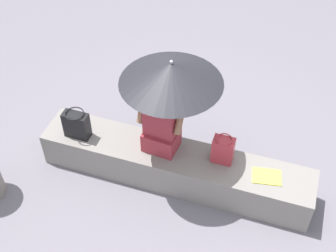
{
  "coord_description": "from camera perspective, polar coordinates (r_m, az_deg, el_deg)",
  "views": [
    {
      "loc": [
        0.93,
        -2.98,
        3.87
      ],
      "look_at": [
        -0.08,
        0.02,
        0.75
      ],
      "focal_mm": 48.44,
      "sensor_mm": 36.0,
      "label": 1
    }
  ],
  "objects": [
    {
      "name": "person_seated",
      "position": [
        4.45,
        -0.89,
        0.76
      ],
      "size": [
        0.48,
        0.31,
        0.9
      ],
      "color": "#992D38",
      "rests_on": "stone_bench"
    },
    {
      "name": "magazine",
      "position": [
        4.56,
        12.32,
        -6.22
      ],
      "size": [
        0.31,
        0.25,
        0.01
      ],
      "primitive_type": "cube",
      "rotation": [
        0.0,
        0.0,
        0.18
      ],
      "color": "#EAE04C",
      "rests_on": "stone_bench"
    },
    {
      "name": "parasol",
      "position": [
        4.09,
        0.41,
        6.69
      ],
      "size": [
        0.97,
        0.97,
        1.1
      ],
      "color": "#B7B7BC",
      "rests_on": "stone_bench"
    },
    {
      "name": "handbag_black",
      "position": [
        4.53,
        6.94,
        -2.99
      ],
      "size": [
        0.21,
        0.16,
        0.31
      ],
      "color": "#B2333D",
      "rests_on": "stone_bench"
    },
    {
      "name": "tote_bag_canvas",
      "position": [
        4.83,
        -11.44,
        0.19
      ],
      "size": [
        0.27,
        0.2,
        0.32
      ],
      "color": "black",
      "rests_on": "stone_bench"
    },
    {
      "name": "ground_plane",
      "position": [
        4.97,
        0.8,
        -6.57
      ],
      "size": [
        14.0,
        14.0,
        0.0
      ],
      "primitive_type": "plane",
      "color": "slate"
    },
    {
      "name": "stone_bench",
      "position": [
        4.81,
        0.82,
        -5.07
      ],
      "size": [
        2.88,
        0.49,
        0.4
      ],
      "primitive_type": "cube",
      "color": "gray",
      "rests_on": "ground"
    }
  ]
}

